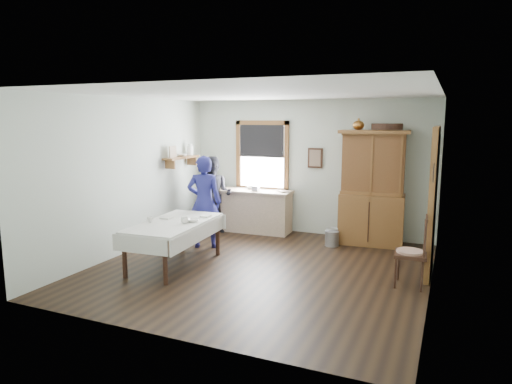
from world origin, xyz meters
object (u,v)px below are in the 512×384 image
spindle_chair (411,251)px  figure_dark (214,198)px  china_hutch (372,188)px  pail (332,238)px  dining_table (175,244)px  work_counter (255,211)px  woman_blue (204,205)px  wicker_basket (349,237)px

spindle_chair → figure_dark: 4.31m
china_hutch → figure_dark: size_ratio=1.46×
pail → dining_table: bearing=-133.8°
work_counter → dining_table: work_counter is taller
china_hutch → spindle_chair: 2.24m
work_counter → woman_blue: size_ratio=0.98×
spindle_chair → wicker_basket: spindle_chair is taller
work_counter → wicker_basket: 2.02m
dining_table → spindle_chair: spindle_chair is taller
china_hutch → woman_blue: bearing=-157.0°
dining_table → figure_dark: bearing=101.9°
work_counter → spindle_chair: 3.82m
wicker_basket → figure_dark: figure_dark is taller
dining_table → pail: (2.03, 2.12, -0.22)m
pail → figure_dark: bearing=179.3°
dining_table → figure_dark: size_ratio=1.23×
pail → wicker_basket: bearing=54.6°
wicker_basket → work_counter: bearing=177.6°
wicker_basket → figure_dark: size_ratio=0.26×
pail → woman_blue: (-2.12, -1.00, 0.64)m
wicker_basket → woman_blue: 2.81m
work_counter → wicker_basket: work_counter is taller
pail → figure_dark: figure_dark is taller
dining_table → wicker_basket: (2.28, 2.47, -0.25)m
dining_table → woman_blue: (-0.09, 1.12, 0.42)m
work_counter → figure_dark: figure_dark is taller
woman_blue → china_hutch: bearing=-174.6°
spindle_chair → figure_dark: (-3.99, 1.60, 0.22)m
dining_table → wicker_basket: dining_table is taller
work_counter → woman_blue: bearing=-107.0°
figure_dark → china_hutch: bearing=-3.2°
pail → work_counter: bearing=166.1°
china_hutch → pail: china_hutch is taller
spindle_chair → dining_table: bearing=-174.8°
work_counter → figure_dark: 0.89m
wicker_basket → figure_dark: (-2.73, -0.32, 0.62)m
work_counter → china_hutch: 2.46m
pail → woman_blue: bearing=-154.7°
figure_dark → pail: bearing=-10.8°
work_counter → spindle_chair: (3.25, -2.01, 0.07)m
china_hutch → spindle_chair: bearing=-70.4°
china_hutch → figure_dark: 3.16m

